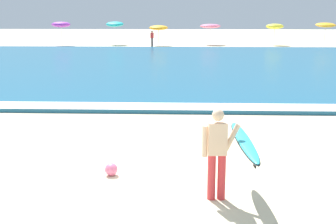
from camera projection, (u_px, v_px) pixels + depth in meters
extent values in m
plane|color=beige|center=(118.00, 184.00, 9.07)|extent=(160.00, 160.00, 0.00)
cube|color=#1E6084|center=(164.00, 64.00, 28.90)|extent=(120.00, 28.00, 0.14)
cube|color=white|center=(147.00, 106.00, 15.82)|extent=(120.00, 1.22, 0.01)
cylinder|color=red|center=(211.00, 177.00, 8.25)|extent=(0.15, 0.15, 0.88)
cylinder|color=red|center=(221.00, 177.00, 8.25)|extent=(0.15, 0.15, 0.88)
cube|color=beige|center=(217.00, 139.00, 8.09)|extent=(0.35, 0.24, 0.60)
sphere|color=beige|center=(218.00, 115.00, 7.99)|extent=(0.22, 0.22, 0.22)
cylinder|color=beige|center=(205.00, 141.00, 8.09)|extent=(0.10, 0.10, 0.58)
cylinder|color=beige|center=(232.00, 137.00, 8.11)|extent=(0.32, 0.12, 0.51)
ellipsoid|color=#33BCD6|center=(244.00, 141.00, 8.11)|extent=(0.40, 2.24, 0.21)
ellipsoid|color=black|center=(244.00, 142.00, 8.12)|extent=(0.43, 2.33, 0.17)
cube|color=black|center=(255.00, 163.00, 7.27)|extent=(0.03, 0.14, 0.14)
cylinder|color=beige|center=(62.00, 35.00, 45.74)|extent=(0.05, 0.05, 2.04)
ellipsoid|color=purple|center=(61.00, 25.00, 45.49)|extent=(1.93, 1.95, 0.65)
cylinder|color=beige|center=(115.00, 35.00, 46.81)|extent=(0.05, 0.05, 2.06)
ellipsoid|color=#19ADB2|center=(115.00, 24.00, 46.56)|extent=(1.84, 1.87, 0.66)
cylinder|color=beige|center=(159.00, 37.00, 45.20)|extent=(0.05, 0.05, 1.75)
ellipsoid|color=#F4A31E|center=(159.00, 28.00, 44.99)|extent=(1.89, 1.91, 0.55)
cylinder|color=beige|center=(210.00, 36.00, 46.69)|extent=(0.05, 0.05, 1.87)
ellipsoid|color=pink|center=(210.00, 26.00, 46.47)|extent=(2.15, 2.16, 0.51)
cylinder|color=beige|center=(274.00, 36.00, 46.01)|extent=(0.05, 0.05, 1.85)
ellipsoid|color=yellow|center=(275.00, 26.00, 45.79)|extent=(1.80, 1.82, 0.62)
cylinder|color=beige|center=(325.00, 36.00, 43.94)|extent=(0.05, 0.05, 2.07)
ellipsoid|color=#F4A31E|center=(326.00, 25.00, 43.70)|extent=(1.93, 1.96, 0.58)
cylinder|color=#383842|center=(152.00, 42.00, 44.29)|extent=(0.20, 0.20, 0.84)
cube|color=red|center=(152.00, 35.00, 44.14)|extent=(0.32, 0.20, 0.54)
sphere|color=#9E7051|center=(152.00, 32.00, 44.06)|extent=(0.20, 0.20, 0.20)
sphere|color=pink|center=(111.00, 169.00, 9.51)|extent=(0.28, 0.28, 0.28)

